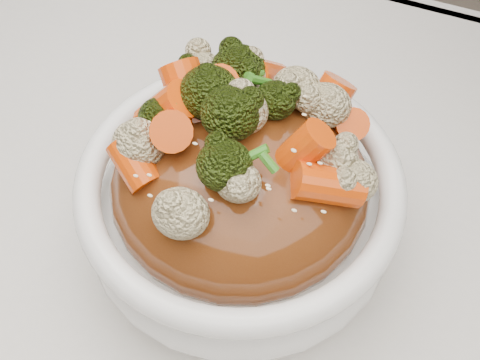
% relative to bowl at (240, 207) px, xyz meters
% --- Properties ---
extents(tablecloth, '(1.20, 0.80, 0.04)m').
position_rel_bowl_xyz_m(tablecloth, '(-0.01, -0.05, -0.06)').
color(tablecloth, silver).
rests_on(tablecloth, dining_table).
extents(bowl, '(0.24, 0.24, 0.09)m').
position_rel_bowl_xyz_m(bowl, '(0.00, 0.00, 0.00)').
color(bowl, white).
rests_on(bowl, tablecloth).
extents(sauce_base, '(0.19, 0.19, 0.10)m').
position_rel_bowl_xyz_m(sauce_base, '(0.00, -0.00, 0.03)').
color(sauce_base, '#59290F').
rests_on(sauce_base, bowl).
extents(carrots, '(0.19, 0.19, 0.05)m').
position_rel_bowl_xyz_m(carrots, '(0.00, -0.00, 0.09)').
color(carrots, '#DB4507').
rests_on(carrots, sauce_base).
extents(broccoli, '(0.19, 0.19, 0.04)m').
position_rel_bowl_xyz_m(broccoli, '(0.00, -0.00, 0.09)').
color(broccoli, black).
rests_on(broccoli, sauce_base).
extents(cauliflower, '(0.19, 0.19, 0.04)m').
position_rel_bowl_xyz_m(cauliflower, '(0.00, -0.00, 0.09)').
color(cauliflower, '#CDBC8C').
rests_on(cauliflower, sauce_base).
extents(scallions, '(0.14, 0.14, 0.02)m').
position_rel_bowl_xyz_m(scallions, '(0.00, 0.00, 0.09)').
color(scallions, '#30721A').
rests_on(scallions, sauce_base).
extents(sesame_seeds, '(0.17, 0.17, 0.01)m').
position_rel_bowl_xyz_m(sesame_seeds, '(0.00, 0.00, 0.09)').
color(sesame_seeds, beige).
rests_on(sesame_seeds, sauce_base).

